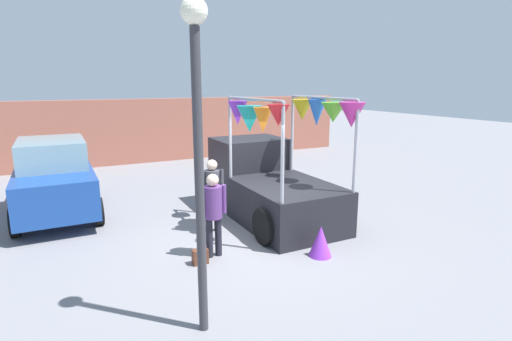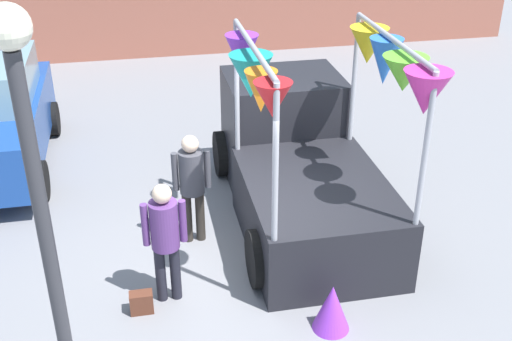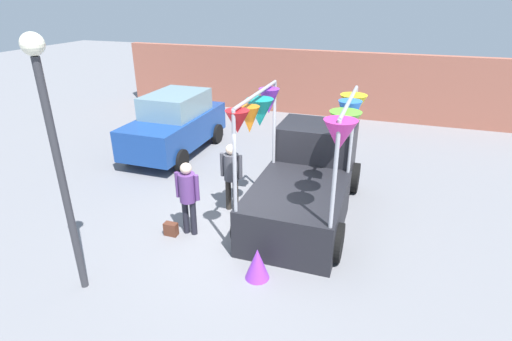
{
  "view_description": "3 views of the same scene",
  "coord_description": "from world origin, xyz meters",
  "px_view_note": "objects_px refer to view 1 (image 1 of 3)",
  "views": [
    {
      "loc": [
        -3.61,
        -7.3,
        3.26
      ],
      "look_at": [
        0.32,
        0.41,
        1.34
      ],
      "focal_mm": 28.0,
      "sensor_mm": 36.0,
      "label": 1
    },
    {
      "loc": [
        -1.29,
        -7.03,
        5.17
      ],
      "look_at": [
        0.22,
        0.47,
        1.11
      ],
      "focal_mm": 45.0,
      "sensor_mm": 36.0,
      "label": 2
    },
    {
      "loc": [
        2.56,
        -6.98,
        4.67
      ],
      "look_at": [
        0.07,
        0.3,
        1.24
      ],
      "focal_mm": 28.0,
      "sensor_mm": 36.0,
      "label": 3
    }
  ],
  "objects_px": {
    "person_vendor": "(212,189)",
    "handbag": "(200,257)",
    "person_customer": "(213,208)",
    "vendor_truck": "(267,179)",
    "parked_car": "(54,178)",
    "street_lamp": "(198,128)",
    "folded_kite_bundle_violet": "(321,241)"
  },
  "relations": [
    {
      "from": "person_vendor",
      "to": "street_lamp",
      "type": "xyz_separation_m",
      "value": [
        -1.42,
        -3.34,
        1.74
      ]
    },
    {
      "from": "person_vendor",
      "to": "handbag",
      "type": "xyz_separation_m",
      "value": [
        -0.81,
        -1.43,
        -0.84
      ]
    },
    {
      "from": "person_vendor",
      "to": "folded_kite_bundle_violet",
      "type": "distance_m",
      "value": 2.63
    },
    {
      "from": "handbag",
      "to": "street_lamp",
      "type": "xyz_separation_m",
      "value": [
        -0.61,
        -1.91,
        2.58
      ]
    },
    {
      "from": "person_customer",
      "to": "person_vendor",
      "type": "relative_size",
      "value": 0.99
    },
    {
      "from": "vendor_truck",
      "to": "street_lamp",
      "type": "relative_size",
      "value": 0.97
    },
    {
      "from": "vendor_truck",
      "to": "street_lamp",
      "type": "xyz_separation_m",
      "value": [
        -3.07,
        -3.87,
        1.81
      ]
    },
    {
      "from": "person_customer",
      "to": "folded_kite_bundle_violet",
      "type": "height_order",
      "value": "person_customer"
    },
    {
      "from": "vendor_truck",
      "to": "person_customer",
      "type": "relative_size",
      "value": 2.54
    },
    {
      "from": "person_customer",
      "to": "vendor_truck",
      "type": "bearing_deg",
      "value": 39.99
    },
    {
      "from": "person_customer",
      "to": "person_vendor",
      "type": "distance_m",
      "value": 1.32
    },
    {
      "from": "handbag",
      "to": "folded_kite_bundle_violet",
      "type": "xyz_separation_m",
      "value": [
        2.16,
        -0.72,
        0.16
      ]
    },
    {
      "from": "parked_car",
      "to": "handbag",
      "type": "bearing_deg",
      "value": -62.47
    },
    {
      "from": "parked_car",
      "to": "street_lamp",
      "type": "xyz_separation_m",
      "value": [
        1.65,
        -6.25,
        1.78
      ]
    },
    {
      "from": "street_lamp",
      "to": "handbag",
      "type": "bearing_deg",
      "value": 72.13
    },
    {
      "from": "vendor_truck",
      "to": "folded_kite_bundle_violet",
      "type": "relative_size",
      "value": 6.83
    },
    {
      "from": "person_vendor",
      "to": "person_customer",
      "type": "bearing_deg",
      "value": -110.34
    },
    {
      "from": "parked_car",
      "to": "handbag",
      "type": "distance_m",
      "value": 4.96
    },
    {
      "from": "vendor_truck",
      "to": "street_lamp",
      "type": "bearing_deg",
      "value": -128.41
    },
    {
      "from": "vendor_truck",
      "to": "person_vendor",
      "type": "distance_m",
      "value": 1.73
    },
    {
      "from": "person_vendor",
      "to": "handbag",
      "type": "height_order",
      "value": "person_vendor"
    },
    {
      "from": "person_customer",
      "to": "handbag",
      "type": "height_order",
      "value": "person_customer"
    },
    {
      "from": "person_customer",
      "to": "handbag",
      "type": "bearing_deg",
      "value": -150.26
    },
    {
      "from": "vendor_truck",
      "to": "person_customer",
      "type": "height_order",
      "value": "vendor_truck"
    },
    {
      "from": "person_customer",
      "to": "handbag",
      "type": "distance_m",
      "value": 0.92
    },
    {
      "from": "folded_kite_bundle_violet",
      "to": "street_lamp",
      "type": "bearing_deg",
      "value": -156.89
    },
    {
      "from": "parked_car",
      "to": "person_customer",
      "type": "relative_size",
      "value": 2.48
    },
    {
      "from": "vendor_truck",
      "to": "handbag",
      "type": "xyz_separation_m",
      "value": [
        -2.46,
        -1.97,
        -0.77
      ]
    },
    {
      "from": "vendor_truck",
      "to": "parked_car",
      "type": "height_order",
      "value": "vendor_truck"
    },
    {
      "from": "vendor_truck",
      "to": "handbag",
      "type": "bearing_deg",
      "value": -141.32
    },
    {
      "from": "handbag",
      "to": "parked_car",
      "type": "bearing_deg",
      "value": 117.53
    },
    {
      "from": "person_vendor",
      "to": "folded_kite_bundle_violet",
      "type": "height_order",
      "value": "person_vendor"
    }
  ]
}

